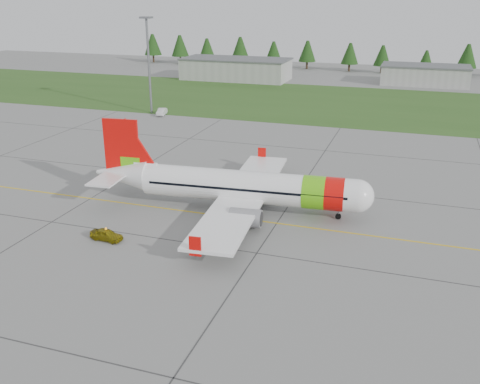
% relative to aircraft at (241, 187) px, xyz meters
% --- Properties ---
extents(ground, '(320.00, 320.00, 0.00)m').
position_rel_aircraft_xyz_m(ground, '(-4.77, -10.56, -3.05)').
color(ground, gray).
rests_on(ground, ground).
extents(aircraft, '(34.86, 32.22, 10.56)m').
position_rel_aircraft_xyz_m(aircraft, '(0.00, 0.00, 0.00)').
color(aircraft, white).
rests_on(aircraft, ground).
extents(follow_me_car, '(1.37, 1.58, 3.68)m').
position_rel_aircraft_xyz_m(follow_me_car, '(-11.07, -12.72, -1.20)').
color(follow_me_car, '#CAB50B').
rests_on(follow_me_car, ground).
extents(service_van, '(1.83, 1.76, 4.45)m').
position_rel_aircraft_xyz_m(service_van, '(-33.55, 45.96, -0.82)').
color(service_van, silver).
rests_on(service_van, ground).
extents(grass_strip, '(320.00, 50.00, 0.03)m').
position_rel_aircraft_xyz_m(grass_strip, '(-4.77, 71.44, -3.03)').
color(grass_strip, '#30561E').
rests_on(grass_strip, ground).
extents(taxi_guideline, '(120.00, 0.25, 0.02)m').
position_rel_aircraft_xyz_m(taxi_guideline, '(-4.77, -2.56, -3.03)').
color(taxi_guideline, gold).
rests_on(taxi_guideline, ground).
extents(hangar_west, '(32.00, 14.00, 6.00)m').
position_rel_aircraft_xyz_m(hangar_west, '(-34.77, 99.44, -0.05)').
color(hangar_west, '#A8A8A3').
rests_on(hangar_west, ground).
extents(hangar_east, '(24.00, 12.00, 5.20)m').
position_rel_aircraft_xyz_m(hangar_east, '(20.23, 107.44, -0.45)').
color(hangar_east, '#A8A8A3').
rests_on(hangar_east, ground).
extents(floodlight_mast, '(0.50, 0.50, 20.00)m').
position_rel_aircraft_xyz_m(floodlight_mast, '(-36.77, 47.44, 6.95)').
color(floodlight_mast, slate).
rests_on(floodlight_mast, ground).
extents(treeline, '(160.00, 8.00, 10.00)m').
position_rel_aircraft_xyz_m(treeline, '(-4.77, 127.44, 1.95)').
color(treeline, '#1C3F14').
rests_on(treeline, ground).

